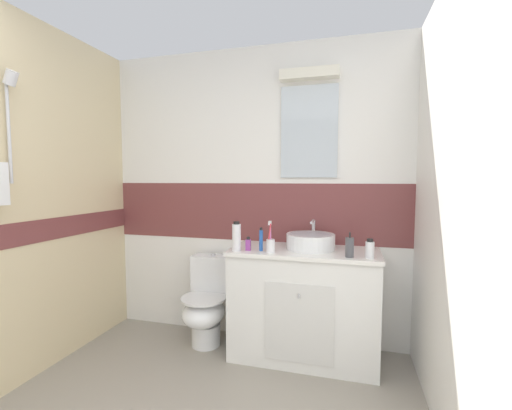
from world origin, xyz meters
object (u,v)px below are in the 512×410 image
toothpaste_tube_upright (261,240)px  perfume_flask_small (248,244)px  sink_basin (311,241)px  toothbrush_cup (270,244)px  shampoo_bottle_tall (236,237)px  toilet (207,303)px  soap_dispenser (350,247)px  lotion_bottle_short (370,249)px

toothpaste_tube_upright → perfume_flask_small: bearing=-174.6°
sink_basin → toothbrush_cup: (-0.27, -0.20, -0.00)m
sink_basin → shampoo_bottle_tall: 0.57m
toothbrush_cup → perfume_flask_small: toothbrush_cup is taller
sink_basin → perfume_flask_small: size_ratio=3.99×
toilet → toothbrush_cup: bearing=-16.7°
sink_basin → toilet: sink_basin is taller
toilet → shampoo_bottle_tall: size_ratio=3.35×
toothbrush_cup → shampoo_bottle_tall: size_ratio=1.06×
toothbrush_cup → toothpaste_tube_upright: size_ratio=1.32×
toilet → soap_dispenser: 1.29m
soap_dispenser → toothpaste_tube_upright: 0.64m
soap_dispenser → lotion_bottle_short: (0.13, 0.01, -0.01)m
soap_dispenser → toothpaste_tube_upright: same height
toilet → shampoo_bottle_tall: 0.71m
sink_basin → shampoo_bottle_tall: size_ratio=1.88×
lotion_bottle_short → soap_dispenser: bearing=-176.0°
toilet → shampoo_bottle_tall: (0.32, -0.18, 0.61)m
perfume_flask_small → shampoo_bottle_tall: (-0.08, -0.03, 0.06)m
soap_dispenser → perfume_flask_small: (-0.74, 0.03, -0.02)m
shampoo_bottle_tall → lotion_bottle_short: bearing=0.5°
toothbrush_cup → lotion_bottle_short: bearing=0.4°
sink_basin → toothbrush_cup: toothbrush_cup is taller
shampoo_bottle_tall → toilet: bearing=150.8°
sink_basin → lotion_bottle_short: 0.47m
toothpaste_tube_upright → sink_basin: bearing=26.4°
sink_basin → soap_dispenser: bearing=-35.9°
sink_basin → perfume_flask_small: sink_basin is taller
sink_basin → toothpaste_tube_upright: size_ratio=2.34×
toothbrush_cup → lotion_bottle_short: size_ratio=1.76×
lotion_bottle_short → shampoo_bottle_tall: (-0.95, -0.01, 0.04)m
toilet → sink_basin: bearing=1.9°
toothbrush_cup → toothpaste_tube_upright: toothbrush_cup is taller
perfume_flask_small → toothpaste_tube_upright: (0.10, 0.01, 0.03)m
toilet → toothbrush_cup: toothbrush_cup is taller
sink_basin → soap_dispenser: size_ratio=2.35×
sink_basin → soap_dispenser: sink_basin is taller
toothbrush_cup → soap_dispenser: bearing=-0.5°
soap_dispenser → sink_basin: bearing=144.1°
shampoo_bottle_tall → toothpaste_tube_upright: bearing=11.0°
shampoo_bottle_tall → toothbrush_cup: bearing=0.9°
toothbrush_cup → toothpaste_tube_upright: bearing=158.7°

